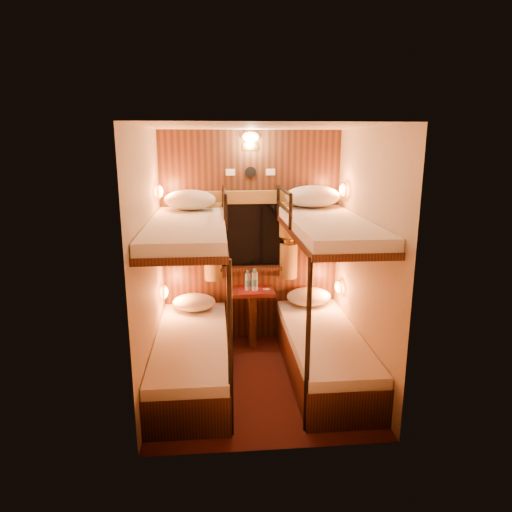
{
  "coord_description": "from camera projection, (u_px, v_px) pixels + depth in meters",
  "views": [
    {
      "loc": [
        -0.38,
        -4.03,
        2.28
      ],
      "look_at": [
        -0.02,
        0.15,
        1.22
      ],
      "focal_mm": 32.0,
      "sensor_mm": 36.0,
      "label": 1
    }
  ],
  "objects": [
    {
      "name": "back_panel",
      "position": [
        251.0,
        239.0,
        5.19
      ],
      "size": [
        2.0,
        0.03,
        2.4
      ],
      "primitive_type": "cube",
      "color": "black",
      "rests_on": "floor"
    },
    {
      "name": "sachet_b",
      "position": [
        255.0,
        289.0,
        5.18
      ],
      "size": [
        0.1,
        0.1,
        0.01
      ],
      "primitive_type": "cube",
      "rotation": [
        0.0,
        0.0,
        0.57
      ],
      "color": "silver",
      "rests_on": "table"
    },
    {
      "name": "back_fixtures",
      "position": [
        251.0,
        144.0,
        4.9
      ],
      "size": [
        0.54,
        0.09,
        0.48
      ],
      "color": "black",
      "rests_on": "back_panel"
    },
    {
      "name": "pillow_lower_left",
      "position": [
        194.0,
        302.0,
        5.04
      ],
      "size": [
        0.47,
        0.34,
        0.19
      ],
      "primitive_type": "ellipsoid",
      "color": "silver",
      "rests_on": "bunk_left"
    },
    {
      "name": "table",
      "position": [
        252.0,
        309.0,
        5.2
      ],
      "size": [
        0.5,
        0.34,
        0.66
      ],
      "color": "#531813",
      "rests_on": "floor"
    },
    {
      "name": "wall_left",
      "position": [
        149.0,
        265.0,
        4.1
      ],
      "size": [
        0.0,
        2.4,
        2.4
      ],
      "primitive_type": "plane",
      "rotation": [
        1.57,
        0.0,
        1.57
      ],
      "color": "#C6B293",
      "rests_on": "floor"
    },
    {
      "name": "pillow_lower_right",
      "position": [
        309.0,
        297.0,
        5.2
      ],
      "size": [
        0.51,
        0.36,
        0.2
      ],
      "primitive_type": "ellipsoid",
      "color": "silver",
      "rests_on": "bunk_right"
    },
    {
      "name": "wall_back",
      "position": [
        250.0,
        238.0,
        5.2
      ],
      "size": [
        2.4,
        0.0,
        2.4
      ],
      "primitive_type": "plane",
      "rotation": [
        1.57,
        0.0,
        0.0
      ],
      "color": "#C6B293",
      "rests_on": "floor"
    },
    {
      "name": "pillow_upper_left",
      "position": [
        190.0,
        200.0,
        4.7
      ],
      "size": [
        0.53,
        0.38,
        0.21
      ],
      "primitive_type": "ellipsoid",
      "color": "silver",
      "rests_on": "bunk_left"
    },
    {
      "name": "wall_right",
      "position": [
        365.0,
        260.0,
        4.27
      ],
      "size": [
        0.0,
        2.4,
        2.4
      ],
      "primitive_type": "plane",
      "rotation": [
        1.57,
        0.0,
        -1.57
      ],
      "color": "#C6B293",
      "rests_on": "floor"
    },
    {
      "name": "sachet_a",
      "position": [
        266.0,
        289.0,
        5.16
      ],
      "size": [
        0.09,
        0.08,
        0.01
      ],
      "primitive_type": "cube",
      "rotation": [
        0.0,
        0.0,
        0.4
      ],
      "color": "silver",
      "rests_on": "table"
    },
    {
      "name": "pillow_upper_right",
      "position": [
        313.0,
        196.0,
        4.88
      ],
      "size": [
        0.59,
        0.42,
        0.23
      ],
      "primitive_type": "ellipsoid",
      "color": "silver",
      "rests_on": "bunk_right"
    },
    {
      "name": "bunk_right",
      "position": [
        324.0,
        322.0,
        4.47
      ],
      "size": [
        0.72,
        1.9,
        1.82
      ],
      "color": "black",
      "rests_on": "floor"
    },
    {
      "name": "wall_front",
      "position": [
        273.0,
        301.0,
        3.17
      ],
      "size": [
        2.4,
        0.0,
        2.4
      ],
      "primitive_type": "plane",
      "rotation": [
        -1.57,
        0.0,
        0.0
      ],
      "color": "#C6B293",
      "rests_on": "floor"
    },
    {
      "name": "ceiling",
      "position": [
        259.0,
        127.0,
        3.89
      ],
      "size": [
        2.1,
        2.1,
        0.0
      ],
      "primitive_type": "plane",
      "rotation": [
        3.14,
        0.0,
        0.0
      ],
      "color": "silver",
      "rests_on": "wall_back"
    },
    {
      "name": "curtains",
      "position": [
        251.0,
        234.0,
        5.11
      ],
      "size": [
        1.1,
        0.22,
        1.0
      ],
      "color": "olive",
      "rests_on": "back_panel"
    },
    {
      "name": "floor",
      "position": [
        259.0,
        380.0,
        4.48
      ],
      "size": [
        2.1,
        2.1,
        0.0
      ],
      "primitive_type": "plane",
      "color": "#35110E",
      "rests_on": "ground"
    },
    {
      "name": "window",
      "position": [
        251.0,
        241.0,
        5.16
      ],
      "size": [
        1.0,
        0.12,
        0.79
      ],
      "color": "black",
      "rests_on": "back_panel"
    },
    {
      "name": "bottle_left",
      "position": [
        248.0,
        282.0,
        5.1
      ],
      "size": [
        0.07,
        0.07,
        0.23
      ],
      "rotation": [
        0.0,
        0.0,
        -0.31
      ],
      "color": "#99BFE5",
      "rests_on": "table"
    },
    {
      "name": "reading_lamps",
      "position": [
        253.0,
        242.0,
        4.85
      ],
      "size": [
        2.0,
        0.2,
        1.25
      ],
      "color": "orange",
      "rests_on": "wall_left"
    },
    {
      "name": "bunk_left",
      "position": [
        191.0,
        327.0,
        4.36
      ],
      "size": [
        0.72,
        1.9,
        1.82
      ],
      "color": "black",
      "rests_on": "floor"
    },
    {
      "name": "bottle_right",
      "position": [
        255.0,
        281.0,
        5.09
      ],
      "size": [
        0.07,
        0.07,
        0.25
      ],
      "rotation": [
        0.0,
        0.0,
        0.08
      ],
      "color": "#99BFE5",
      "rests_on": "table"
    }
  ]
}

